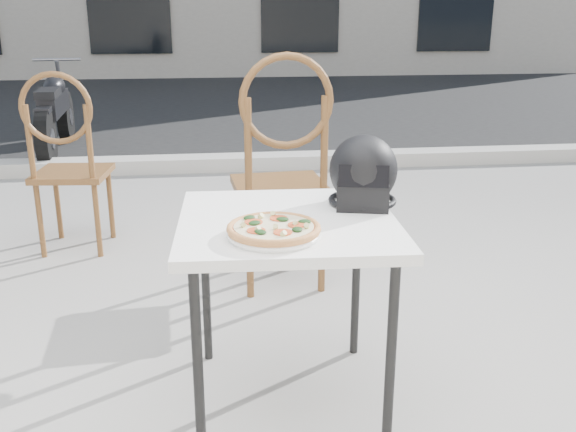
{
  "coord_description": "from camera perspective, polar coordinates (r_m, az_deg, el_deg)",
  "views": [
    {
      "loc": [
        -0.24,
        -2.55,
        1.35
      ],
      "look_at": [
        -0.01,
        -0.67,
        0.73
      ],
      "focal_mm": 40.0,
      "sensor_mm": 36.0,
      "label": 1
    }
  ],
  "objects": [
    {
      "name": "curb",
      "position": [
        5.7,
        -4.55,
        4.8
      ],
      "size": [
        30.0,
        0.25,
        0.12
      ],
      "primitive_type": "cube",
      "color": "#ABA8A0",
      "rests_on": "ground"
    },
    {
      "name": "cafe_chair_side",
      "position": [
        3.79,
        -19.09,
        5.24
      ],
      "size": [
        0.43,
        0.43,
        1.04
      ],
      "rotation": [
        0.0,
        0.0,
        3.05
      ],
      "color": "brown",
      "rests_on": "ground"
    },
    {
      "name": "cafe_table_main",
      "position": [
        2.15,
        -0.03,
        -1.78
      ],
      "size": [
        0.75,
        0.75,
        0.68
      ],
      "rotation": [
        0.0,
        0.0,
        -0.04
      ],
      "color": "white",
      "rests_on": "ground"
    },
    {
      "name": "plate",
      "position": [
        1.95,
        -1.27,
        -1.65
      ],
      "size": [
        0.29,
        0.29,
        0.02
      ],
      "rotation": [
        0.0,
        0.0,
        0.02
      ],
      "color": "white",
      "rests_on": "cafe_table_main"
    },
    {
      "name": "cafe_chair_main",
      "position": [
        3.09,
        -0.5,
        4.87
      ],
      "size": [
        0.48,
        0.48,
        1.17
      ],
      "rotation": [
        0.0,
        0.0,
        3.21
      ],
      "color": "brown",
      "rests_on": "ground"
    },
    {
      "name": "motorcycle",
      "position": [
        6.63,
        -19.98,
        8.51
      ],
      "size": [
        0.46,
        1.77,
        0.88
      ],
      "rotation": [
        0.0,
        0.0,
        0.06
      ],
      "color": "black",
      "rests_on": "street_asphalt"
    },
    {
      "name": "ground",
      "position": [
        2.89,
        -1.55,
        -9.86
      ],
      "size": [
        80.0,
        80.0,
        0.0
      ],
      "primitive_type": "plane",
      "color": "gray",
      "rests_on": "ground"
    },
    {
      "name": "helmet",
      "position": [
        2.27,
        6.7,
        3.7
      ],
      "size": [
        0.29,
        0.3,
        0.25
      ],
      "rotation": [
        0.0,
        0.0,
        -0.23
      ],
      "color": "black",
      "rests_on": "cafe_table_main"
    },
    {
      "name": "pizza",
      "position": [
        1.95,
        -1.27,
        -1.07
      ],
      "size": [
        0.35,
        0.35,
        0.04
      ],
      "rotation": [
        0.0,
        0.0,
        -0.24
      ],
      "color": "#C98649",
      "rests_on": "plate"
    },
    {
      "name": "street_asphalt",
      "position": [
        9.65,
        -5.72,
        9.79
      ],
      "size": [
        30.0,
        8.0,
        0.0
      ],
      "primitive_type": "cube",
      "color": "black",
      "rests_on": "ground"
    }
  ]
}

